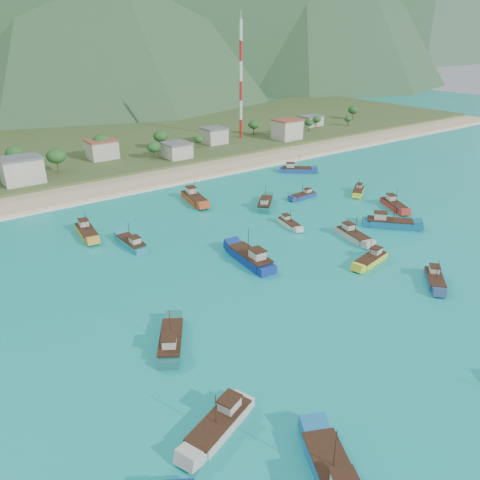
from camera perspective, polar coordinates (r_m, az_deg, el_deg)
ground at (r=92.62m, az=9.43°, el=-4.54°), size 600.00×600.00×0.00m
beach at (r=153.71m, az=-11.91°, el=7.01°), size 400.00×18.00×1.20m
land at (r=209.26m, az=-19.16°, el=10.71°), size 400.00×110.00×2.40m
surf_line at (r=145.46m, az=-10.31°, el=6.16°), size 400.00×2.50×0.08m
village at (r=171.77m, az=-15.15°, el=10.20°), size 208.69×24.66×7.78m
vegetation at (r=171.46m, az=-18.67°, el=9.82°), size 275.68×25.72×8.80m
radio_tower at (r=203.98m, az=0.11°, el=18.79°), size 1.20×1.20×46.61m
boat_0 at (r=106.64m, az=-13.06°, el=-0.46°), size 3.32×10.13×5.93m
boat_1 at (r=143.18m, az=14.22°, el=5.74°), size 8.55×6.92×5.08m
boat_4 at (r=161.41m, az=6.85°, el=8.46°), size 10.53×9.29×6.44m
boat_5 at (r=115.38m, az=-18.20°, el=0.90°), size 4.37×11.14×6.41m
boat_6 at (r=96.50m, az=1.33°, el=-2.28°), size 4.91×13.34×7.72m
boat_9 at (r=127.85m, az=3.08°, el=4.36°), size 9.76×9.67×6.27m
boat_10 at (r=60.42m, az=-2.41°, el=-21.52°), size 11.15×6.76×6.33m
boat_11 at (r=100.53m, az=15.68°, el=-2.35°), size 9.82×4.55×5.59m
boat_14 at (r=136.33m, az=7.76°, el=5.34°), size 8.50×2.98×4.94m
boat_15 at (r=111.09m, az=13.56°, el=0.53°), size 5.08×10.67×6.07m
boat_17 at (r=132.27m, az=-5.61°, el=5.04°), size 5.70×12.65×7.21m
boat_19 at (r=73.35m, az=-8.42°, el=-12.23°), size 8.48×10.79×6.36m
boat_22 at (r=115.93m, az=5.97°, el=1.98°), size 3.95×8.38×4.76m
boat_25 at (r=119.99m, az=17.67°, el=1.93°), size 10.75×11.30×7.12m
boat_27 at (r=96.79m, az=22.64°, el=-4.50°), size 8.62×8.06×5.39m
boat_28 at (r=133.73m, az=18.22°, el=4.05°), size 7.35×10.71×6.16m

